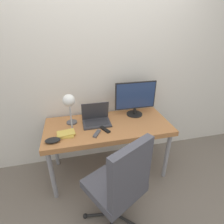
# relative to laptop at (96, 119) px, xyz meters

# --- Properties ---
(ground_plane) EXTENTS (12.00, 12.00, 0.00)m
(ground_plane) POSITION_rel_laptop_xyz_m (0.13, -0.41, -0.78)
(ground_plane) COLOR #70665B
(wall_back) EXTENTS (8.00, 0.05, 2.60)m
(wall_back) POSITION_rel_laptop_xyz_m (0.13, 0.32, 0.52)
(wall_back) COLOR silver
(wall_back) RESTS_ON ground_plane
(desk) EXTENTS (1.49, 0.67, 0.72)m
(desk) POSITION_rel_laptop_xyz_m (0.13, -0.08, -0.12)
(desk) COLOR #B77542
(desk) RESTS_ON ground_plane
(laptop) EXTENTS (0.33, 0.24, 0.25)m
(laptop) POSITION_rel_laptop_xyz_m (0.00, 0.00, 0.00)
(laptop) COLOR #38383D
(laptop) RESTS_ON desk
(monitor) EXTENTS (0.53, 0.21, 0.45)m
(monitor) POSITION_rel_laptop_xyz_m (0.53, 0.10, 0.19)
(monitor) COLOR black
(monitor) RESTS_ON desk
(desk_lamp) EXTENTS (0.13, 0.29, 0.43)m
(desk_lamp) POSITION_rel_laptop_xyz_m (-0.29, -0.08, 0.27)
(desk_lamp) COLOR #4C4C51
(desk_lamp) RESTS_ON desk
(office_chair) EXTENTS (0.63, 0.63, 1.02)m
(office_chair) POSITION_rel_laptop_xyz_m (0.08, -0.79, -0.22)
(office_chair) COLOR black
(office_chair) RESTS_ON ground_plane
(book_stack) EXTENTS (0.20, 0.16, 0.03)m
(book_stack) POSITION_rel_laptop_xyz_m (-0.36, -0.19, -0.03)
(book_stack) COLOR gold
(book_stack) RESTS_ON desk
(tv_remote) EXTENTS (0.11, 0.14, 0.02)m
(tv_remote) POSITION_rel_laptop_xyz_m (-0.03, -0.25, -0.04)
(tv_remote) COLOR #4C4C51
(tv_remote) RESTS_ON desk
(media_remote) EXTENTS (0.11, 0.16, 0.02)m
(media_remote) POSITION_rel_laptop_xyz_m (0.07, -0.19, -0.04)
(media_remote) COLOR black
(media_remote) RESTS_ON desk
(game_controller) EXTENTS (0.16, 0.10, 0.04)m
(game_controller) POSITION_rel_laptop_xyz_m (-0.49, -0.28, -0.03)
(game_controller) COLOR black
(game_controller) RESTS_ON desk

